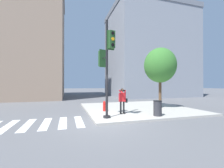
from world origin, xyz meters
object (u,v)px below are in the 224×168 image
object	(u,v)px
person_photographer	(123,99)
trash_bin	(158,108)
street_tree	(160,65)
fire_hydrant	(104,106)
traffic_signal_pole	(107,61)

from	to	relation	value
person_photographer	trash_bin	size ratio (longest dim) A/B	1.78
street_tree	fire_hydrant	world-z (taller)	street_tree
fire_hydrant	trash_bin	size ratio (longest dim) A/B	0.78
trash_bin	street_tree	bearing A→B (deg)	52.82
traffic_signal_pole	person_photographer	xyz separation A→B (m)	(1.28, 0.88, -2.21)
fire_hydrant	street_tree	bearing A→B (deg)	2.34
street_tree	traffic_signal_pole	bearing A→B (deg)	-155.38
street_tree	trash_bin	xyz separation A→B (m)	(-2.00, -2.63, -2.92)
fire_hydrant	trash_bin	world-z (taller)	trash_bin
street_tree	fire_hydrant	xyz separation A→B (m)	(-4.62, -0.19, -3.03)
traffic_signal_pole	trash_bin	distance (m)	4.07
trash_bin	fire_hydrant	bearing A→B (deg)	137.00
traffic_signal_pole	fire_hydrant	world-z (taller)	traffic_signal_pole
person_photographer	street_tree	distance (m)	4.67
traffic_signal_pole	street_tree	xyz separation A→B (m)	(5.02, 2.30, 0.21)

